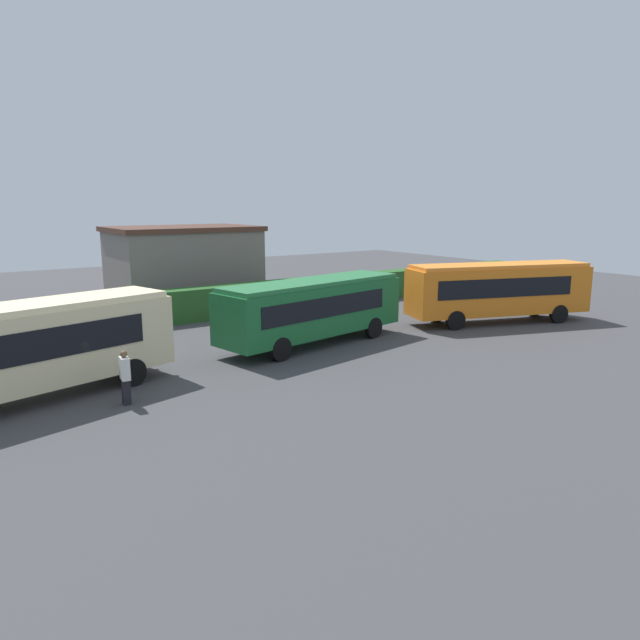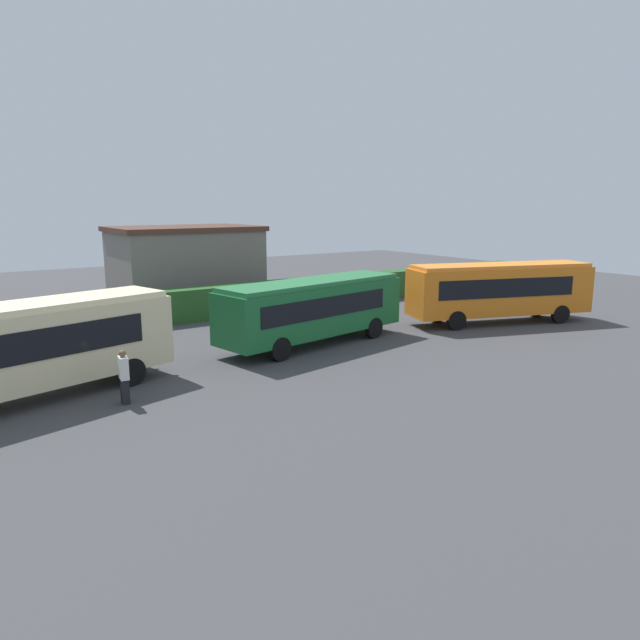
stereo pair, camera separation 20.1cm
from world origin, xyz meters
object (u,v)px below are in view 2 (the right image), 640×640
(bus_orange, at_px, (500,289))
(person_far, at_px, (420,302))
(person_center, at_px, (124,376))
(bus_cream, at_px, (34,344))
(bus_green, at_px, (313,307))
(person_right, at_px, (265,319))

(bus_orange, height_order, person_far, bus_orange)
(person_center, relative_size, person_far, 1.02)
(bus_cream, bearing_deg, bus_green, -9.06)
(bus_cream, xyz_separation_m, bus_orange, (22.68, -0.49, -0.01))
(bus_cream, relative_size, person_center, 5.26)
(person_center, distance_m, person_right, 10.16)
(person_center, height_order, person_far, person_center)
(bus_green, bearing_deg, bus_orange, -18.31)
(person_right, bearing_deg, bus_green, -24.66)
(bus_green, relative_size, person_center, 5.49)
(bus_orange, xyz_separation_m, person_far, (-2.51, 3.44, -0.92))
(bus_green, relative_size, person_far, 5.58)
(bus_cream, bearing_deg, person_center, -57.83)
(person_right, bearing_deg, bus_orange, 22.79)
(person_far, bearing_deg, person_right, 33.73)
(bus_orange, distance_m, person_center, 20.53)
(person_center, xyz_separation_m, person_right, (8.37, 5.76, -0.05))
(bus_cream, height_order, person_center, bus_cream)
(bus_cream, distance_m, person_center, 3.21)
(bus_orange, distance_m, person_right, 12.80)
(bus_cream, bearing_deg, bus_orange, -15.83)
(bus_orange, bearing_deg, person_far, 144.81)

